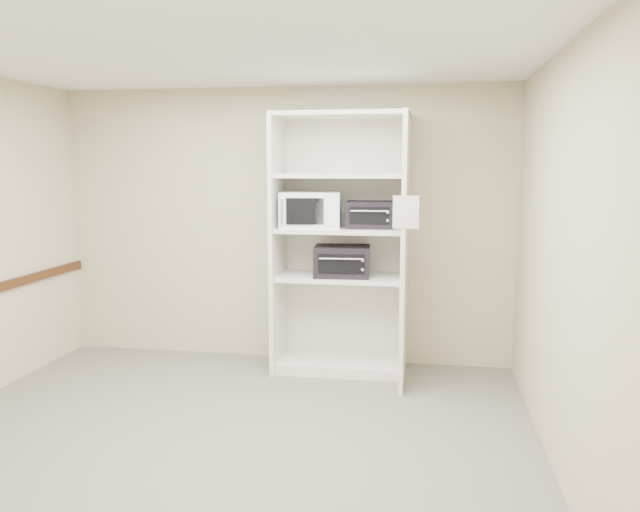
% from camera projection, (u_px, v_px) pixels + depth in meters
% --- Properties ---
extents(floor, '(4.50, 4.00, 0.01)m').
position_uv_depth(floor, '(221.00, 440.00, 4.45)').
color(floor, '#635F56').
rests_on(floor, ground).
extents(ceiling, '(4.50, 4.00, 0.01)m').
position_uv_depth(ceiling, '(212.00, 48.00, 4.06)').
color(ceiling, white).
extents(wall_back, '(4.50, 0.02, 2.70)m').
position_uv_depth(wall_back, '(283.00, 226.00, 6.20)').
color(wall_back, '#C2B68E').
rests_on(wall_back, ground).
extents(wall_front, '(4.50, 0.02, 2.70)m').
position_uv_depth(wall_front, '(37.00, 328.00, 2.30)').
color(wall_front, '#C2B68E').
rests_on(wall_front, ground).
extents(wall_right, '(0.02, 4.00, 2.70)m').
position_uv_depth(wall_right, '(563.00, 262.00, 3.87)').
color(wall_right, '#C2B68E').
rests_on(wall_right, ground).
extents(shelving_unit, '(1.24, 0.92, 2.42)m').
position_uv_depth(shelving_unit, '(346.00, 253.00, 5.83)').
color(shelving_unit, white).
rests_on(shelving_unit, floor).
extents(microwave, '(0.59, 0.47, 0.33)m').
position_uv_depth(microwave, '(311.00, 210.00, 5.80)').
color(microwave, white).
rests_on(microwave, shelving_unit).
extents(toaster_oven_upper, '(0.45, 0.35, 0.25)m').
position_uv_depth(toaster_oven_upper, '(370.00, 215.00, 5.74)').
color(toaster_oven_upper, black).
rests_on(toaster_oven_upper, shelving_unit).
extents(toaster_oven_lower, '(0.54, 0.43, 0.28)m').
position_uv_depth(toaster_oven_lower, '(342.00, 261.00, 5.80)').
color(toaster_oven_lower, black).
rests_on(toaster_oven_lower, shelving_unit).
extents(paper_sign, '(0.21, 0.01, 0.26)m').
position_uv_depth(paper_sign, '(406.00, 212.00, 5.06)').
color(paper_sign, white).
rests_on(paper_sign, shelving_unit).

